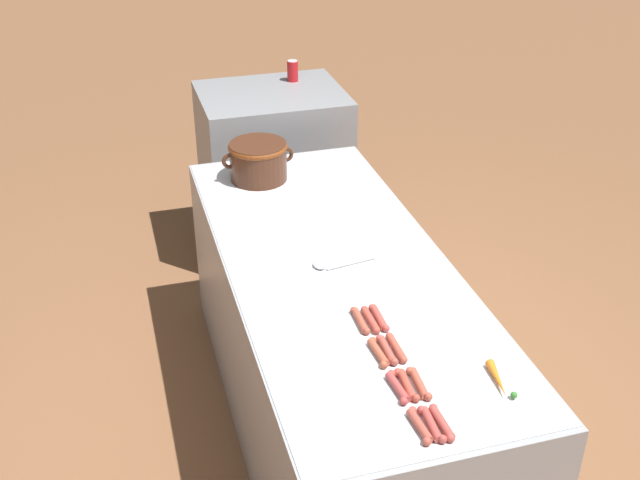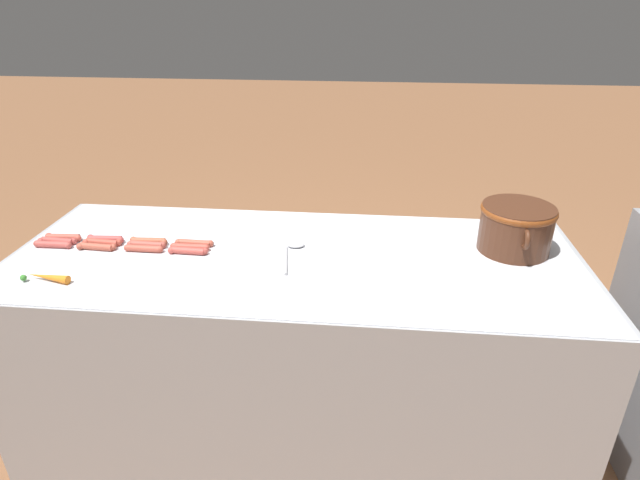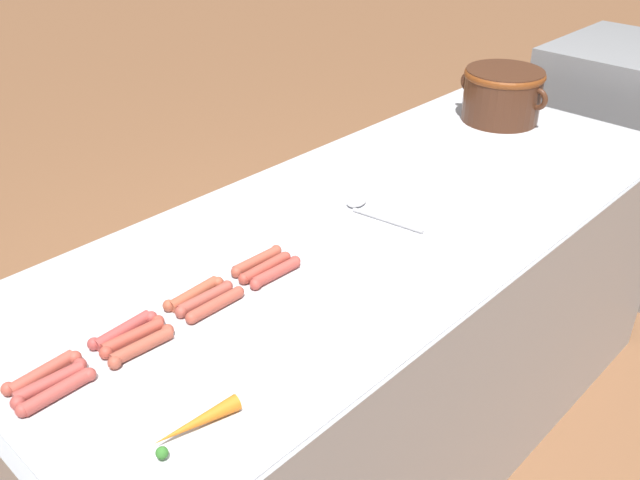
{
  "view_description": "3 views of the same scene",
  "coord_description": "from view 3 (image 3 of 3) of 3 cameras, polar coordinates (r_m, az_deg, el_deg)",
  "views": [
    {
      "loc": [
        -0.83,
        -2.61,
        2.58
      ],
      "look_at": [
        -0.01,
        0.21,
        0.88
      ],
      "focal_mm": 44.36,
      "sensor_mm": 36.0,
      "label": 1
    },
    {
      "loc": [
        1.79,
        0.28,
        1.84
      ],
      "look_at": [
        -0.12,
        0.09,
        0.9
      ],
      "focal_mm": 29.06,
      "sensor_mm": 36.0,
      "label": 2
    },
    {
      "loc": [
        1.05,
        -1.34,
        1.82
      ],
      "look_at": [
        -0.01,
        -0.23,
        0.9
      ],
      "focal_mm": 38.55,
      "sensor_mm": 36.0,
      "label": 3
    }
  ],
  "objects": [
    {
      "name": "griddle_counter",
      "position": [
        2.19,
        4.39,
        -7.97
      ],
      "size": [
        0.9,
        2.26,
        0.89
      ],
      "color": "#9EA0A5",
      "rests_on": "ground_plane"
    },
    {
      "name": "hot_dog_4",
      "position": [
        1.45,
        -21.55,
        -10.96
      ],
      "size": [
        0.04,
        0.16,
        0.03
      ],
      "color": "#AF4641",
      "rests_on": "griddle_counter"
    },
    {
      "name": "hot_dog_5",
      "position": [
        1.51,
        -15.28,
        -7.73
      ],
      "size": [
        0.04,
        0.16,
        0.03
      ],
      "color": "#B44839",
      "rests_on": "griddle_counter"
    },
    {
      "name": "hot_dog_3",
      "position": [
        1.7,
        -5.27,
        -1.74
      ],
      "size": [
        0.03,
        0.16,
        0.03
      ],
      "color": "#B04F3C",
      "rests_on": "griddle_counter"
    },
    {
      "name": "hot_dog_9",
      "position": [
        1.48,
        -14.57,
        -8.52
      ],
      "size": [
        0.04,
        0.16,
        0.03
      ],
      "color": "#AE4F3C",
      "rests_on": "griddle_counter"
    },
    {
      "name": "ground_plane",
      "position": [
        2.49,
        3.97,
        -15.93
      ],
      "size": [
        20.0,
        20.0,
        0.0
      ],
      "primitive_type": "plane",
      "color": "brown"
    },
    {
      "name": "hot_dog_7",
      "position": [
        1.67,
        -4.58,
        -2.3
      ],
      "size": [
        0.03,
        0.16,
        0.03
      ],
      "color": "#B3483A",
      "rests_on": "griddle_counter"
    },
    {
      "name": "carrot",
      "position": [
        1.29,
        -10.37,
        -14.81
      ],
      "size": [
        0.06,
        0.18,
        0.03
      ],
      "color": "orange",
      "rests_on": "griddle_counter"
    },
    {
      "name": "serving_spoon",
      "position": [
        1.95,
        3.88,
        2.68
      ],
      "size": [
        0.27,
        0.08,
        0.02
      ],
      "color": "#B7B7BC",
      "rests_on": "griddle_counter"
    },
    {
      "name": "hot_dog_6",
      "position": [
        1.58,
        -9.55,
        -4.83
      ],
      "size": [
        0.03,
        0.16,
        0.03
      ],
      "color": "#AB4D40",
      "rests_on": "griddle_counter"
    },
    {
      "name": "bean_pot",
      "position": [
        2.64,
        14.91,
        11.79
      ],
      "size": [
        0.36,
        0.29,
        0.19
      ],
      "color": "#472616",
      "rests_on": "griddle_counter"
    },
    {
      "name": "hot_dog_10",
      "position": [
        1.56,
        -8.67,
        -5.33
      ],
      "size": [
        0.03,
        0.16,
        0.03
      ],
      "color": "#B34D3C",
      "rests_on": "griddle_counter"
    },
    {
      "name": "hot_dog_1",
      "position": [
        1.53,
        -16.02,
        -7.21
      ],
      "size": [
        0.04,
        0.16,
        0.03
      ],
      "color": "#B14541",
      "rests_on": "griddle_counter"
    },
    {
      "name": "back_cabinet",
      "position": [
        3.44,
        24.75,
        5.74
      ],
      "size": [
        0.84,
        0.68,
        1.02
      ],
      "primitive_type": "cube",
      "color": "gray",
      "rests_on": "ground_plane"
    },
    {
      "name": "hot_dog_11",
      "position": [
        1.65,
        -3.7,
        -2.7
      ],
      "size": [
        0.03,
        0.16,
        0.03
      ],
      "color": "#B7483F",
      "rests_on": "griddle_counter"
    },
    {
      "name": "hot_dog_0",
      "position": [
        1.47,
        -22.05,
        -10.18
      ],
      "size": [
        0.04,
        0.16,
        0.03
      ],
      "color": "#B44D3F",
      "rests_on": "griddle_counter"
    },
    {
      "name": "hot_dog_8",
      "position": [
        1.42,
        -21.0,
        -11.68
      ],
      "size": [
        0.03,
        0.16,
        0.03
      ],
      "color": "#B34841",
      "rests_on": "griddle_counter"
    },
    {
      "name": "hot_dog_2",
      "position": [
        1.6,
        -10.42,
        -4.4
      ],
      "size": [
        0.04,
        0.16,
        0.03
      ],
      "color": "#B0533A",
      "rests_on": "griddle_counter"
    }
  ]
}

